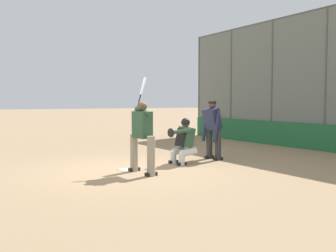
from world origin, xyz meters
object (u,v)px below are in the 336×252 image
object	(u,v)px
spare_bat_by_padding	(187,144)
batter_at_plate	(142,134)
catcher_behind_plate	(183,140)
umpire_home	(213,128)

from	to	relation	value
spare_bat_by_padding	batter_at_plate	bearing A→B (deg)	-136.50
catcher_behind_plate	spare_bat_by_padding	world-z (taller)	catcher_behind_plate
batter_at_plate	umpire_home	xyz separation A→B (m)	(0.93, -2.74, -0.01)
spare_bat_by_padding	catcher_behind_plate	bearing A→B (deg)	-128.15
umpire_home	spare_bat_by_padding	size ratio (longest dim) A/B	1.82
umpire_home	spare_bat_by_padding	bearing A→B (deg)	-24.41
batter_at_plate	umpire_home	distance (m)	2.89
batter_at_plate	spare_bat_by_padding	size ratio (longest dim) A/B	2.46
catcher_behind_plate	spare_bat_by_padding	size ratio (longest dim) A/B	1.33
umpire_home	spare_bat_by_padding	xyz separation A→B (m)	(3.51, -1.48, -0.87)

